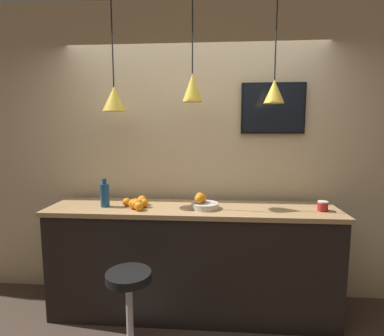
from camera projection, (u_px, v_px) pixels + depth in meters
back_wall at (195, 153)px, 2.99m from camera, size 8.00×0.06×2.90m
service_counter at (192, 260)px, 2.72m from camera, size 2.56×0.56×1.00m
bar_stool at (129, 307)px, 2.14m from camera, size 0.42×0.42×0.69m
fruit_bowl at (203, 203)px, 2.61m from camera, size 0.24×0.24×0.13m
orange_pile at (137, 203)px, 2.63m from camera, size 0.24×0.28×0.09m
juice_bottle at (105, 195)px, 2.66m from camera, size 0.08×0.08×0.25m
spread_jar at (323, 206)px, 2.53m from camera, size 0.09×0.09×0.08m
pendant_lamp_left at (114, 99)px, 2.64m from camera, size 0.21×0.21×0.96m
pendant_lamp_middle at (192, 87)px, 2.57m from camera, size 0.17×0.17×0.88m
pendant_lamp_right at (274, 91)px, 2.53m from camera, size 0.17×0.17×0.90m
mounted_tv at (273, 108)px, 2.82m from camera, size 0.59×0.04×0.48m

